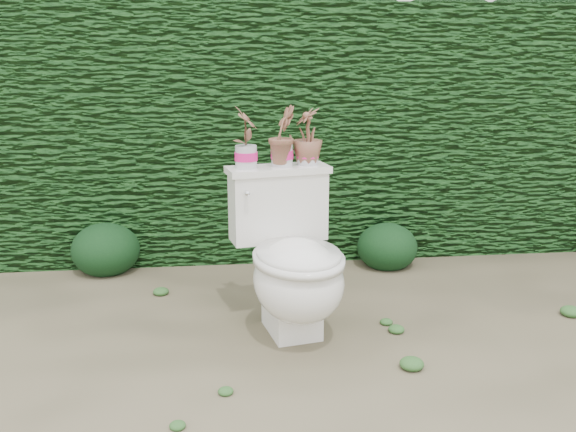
{
  "coord_description": "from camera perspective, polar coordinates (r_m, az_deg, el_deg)",
  "views": [
    {
      "loc": [
        -0.19,
        -2.78,
        1.34
      ],
      "look_at": [
        0.15,
        0.2,
        0.55
      ],
      "focal_mm": 40.0,
      "sensor_mm": 36.0,
      "label": 1
    }
  ],
  "objects": [
    {
      "name": "liriope_clump_1",
      "position": [
        4.08,
        -15.92,
        -2.5
      ],
      "size": [
        0.41,
        0.41,
        0.33
      ],
      "primitive_type": "ellipsoid",
      "color": "#153D17",
      "rests_on": "ground"
    },
    {
      "name": "toilet",
      "position": [
        3.02,
        0.44,
        -4.25
      ],
      "size": [
        0.58,
        0.75,
        0.78
      ],
      "rotation": [
        0.0,
        0.0,
        0.19
      ],
      "color": "white",
      "rests_on": "ground"
    },
    {
      "name": "liriope_clump_2",
      "position": [
        4.07,
        8.82,
        -2.35
      ],
      "size": [
        0.38,
        0.38,
        0.3
      ],
      "primitive_type": "ellipsoid",
      "color": "#153D17",
      "rests_on": "ground"
    },
    {
      "name": "potted_plant_right",
      "position": [
        3.16,
        1.75,
        6.94
      ],
      "size": [
        0.16,
        0.16,
        0.26
      ],
      "primitive_type": "imported",
      "rotation": [
        0.0,
        0.0,
        4.8
      ],
      "color": "#2C621E",
      "rests_on": "toilet"
    },
    {
      "name": "hedge",
      "position": [
        4.41,
        -3.96,
        7.75
      ],
      "size": [
        8.0,
        1.0,
        1.6
      ],
      "primitive_type": "cube",
      "color": "#235B1E",
      "rests_on": "ground"
    },
    {
      "name": "potted_plant_left",
      "position": [
        3.07,
        -3.77,
        6.84
      ],
      "size": [
        0.13,
        0.17,
        0.28
      ],
      "primitive_type": "imported",
      "rotation": [
        0.0,
        0.0,
        1.33
      ],
      "color": "#2C621E",
      "rests_on": "toilet"
    },
    {
      "name": "ground",
      "position": [
        3.09,
        -2.32,
        -10.93
      ],
      "size": [
        60.0,
        60.0,
        0.0
      ],
      "primitive_type": "plane",
      "color": "#7F7557",
      "rests_on": "ground"
    },
    {
      "name": "potted_plant_center",
      "position": [
        3.12,
        -0.54,
        6.97
      ],
      "size": [
        0.17,
        0.19,
        0.28
      ],
      "primitive_type": "imported",
      "rotation": [
        0.0,
        0.0,
        1.2
      ],
      "color": "#2C621E",
      "rests_on": "toilet"
    }
  ]
}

